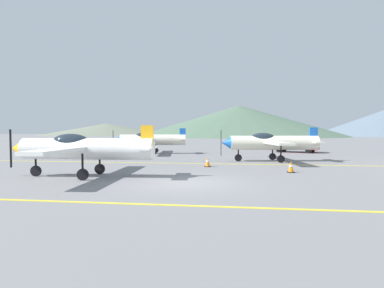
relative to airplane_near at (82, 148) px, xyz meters
name	(u,v)px	position (x,y,z in m)	size (l,w,h in m)	color
ground_plane	(187,183)	(5.11, -1.01, -1.36)	(400.00, 400.00, 0.00)	slate
apron_line_near	(166,205)	(5.11, -4.92, -1.36)	(80.00, 0.16, 0.01)	yellow
apron_line_far	(204,164)	(5.11, 6.64, -1.36)	(80.00, 0.16, 0.01)	yellow
airplane_near	(82,148)	(0.00, 0.00, 0.00)	(7.02, 8.08, 2.42)	white
airplane_mid	(270,142)	(9.62, 8.89, 0.00)	(7.07, 8.09, 2.42)	silver
airplane_far	(150,139)	(-0.89, 15.09, 0.00)	(7.07, 8.09, 2.42)	silver
car_sedan	(296,144)	(13.31, 18.85, -0.52)	(4.66, 3.32, 1.62)	red
traffic_cone_front	(291,167)	(10.00, 2.92, -1.07)	(0.36, 0.36, 0.59)	black
traffic_cone_side	(208,162)	(5.49, 4.90, -1.07)	(0.36, 0.36, 0.59)	black
hill_left	(107,129)	(-58.42, 139.22, 1.67)	(66.31, 66.31, 6.06)	slate
hill_centerleft	(239,121)	(8.97, 118.78, 5.12)	(86.50, 86.50, 12.96)	#4C6651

